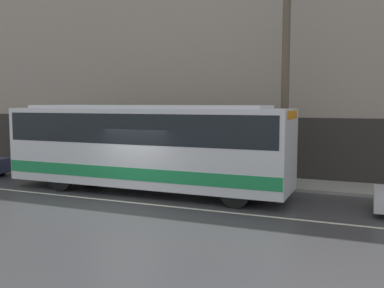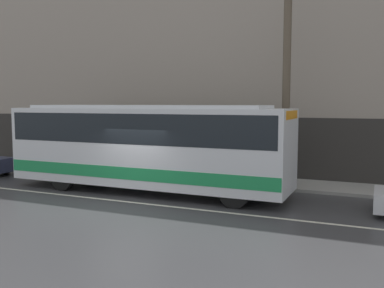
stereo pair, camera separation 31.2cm
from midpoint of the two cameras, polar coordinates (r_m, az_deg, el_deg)
name	(u,v)px [view 1 (the left image)]	position (r m, az deg, el deg)	size (l,w,h in m)	color
ground_plane	(128,202)	(15.16, -9.08, -7.68)	(60.00, 60.00, 0.00)	#38383A
sidewalk	(187,177)	(19.66, -1.08, -4.38)	(60.00, 2.40, 0.13)	gray
building_facade	(198,33)	(20.87, 0.42, 14.62)	(60.00, 0.35, 13.92)	gray
lane_stripe	(128,202)	(15.16, -9.08, -7.66)	(54.00, 0.14, 0.01)	beige
transit_bus	(145,143)	(16.52, -6.76, 0.09)	(11.12, 2.56, 3.35)	silver
utility_pole_near	(285,81)	(17.39, 11.83, 8.18)	(0.31, 0.31, 8.32)	brown
pedestrian_waiting	(133,156)	(21.45, -8.23, -1.58)	(0.36, 0.36, 1.50)	navy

